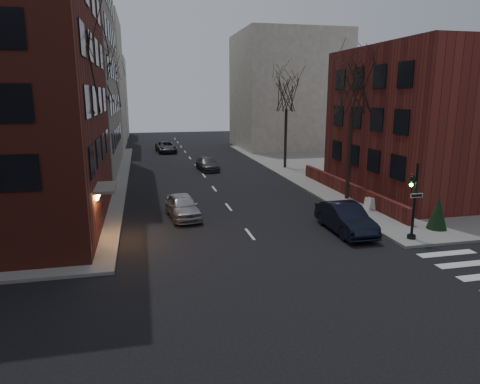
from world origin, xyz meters
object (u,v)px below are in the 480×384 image
object	(u,v)px
tree_left_b	(96,76)
car_lane_gray	(207,164)
streetlamp_far	(118,124)
car_lane_silver	(183,206)
evergreen_shrub	(438,213)
tree_left_c	(109,90)
tree_right_a	(353,87)
streetlamp_near	(104,142)
car_lane_far	(166,147)
traffic_signal	(413,206)
tree_left_a	(74,76)
parked_sedan	(345,218)
tree_right_b	(287,94)
sandwich_board	(369,204)

from	to	relation	value
tree_left_b	car_lane_gray	world-z (taller)	tree_left_b
tree_left_b	streetlamp_far	bearing A→B (deg)	87.85
car_lane_silver	evergreen_shrub	world-z (taller)	evergreen_shrub
tree_left_c	tree_right_a	distance (m)	28.17
streetlamp_far	car_lane_gray	distance (m)	13.26
streetlamp_near	car_lane_far	size ratio (longest dim) A/B	1.21
car_lane_silver	tree_left_c	bearing A→B (deg)	96.70
traffic_signal	car_lane_far	xyz separation A→B (m)	(-10.46, 38.96, -1.19)
evergreen_shrub	car_lane_far	bearing A→B (deg)	108.88
tree_left_c	car_lane_silver	distance (m)	25.56
tree_left_a	streetlamp_near	size ratio (longest dim) A/B	1.63
streetlamp_far	parked_sedan	xyz separation A→B (m)	(13.49, -30.81, -3.43)
tree_right_b	evergreen_shrub	bearing A→B (deg)	-85.82
car_lane_gray	parked_sedan	bearing A→B (deg)	-83.63
car_lane_gray	tree_right_a	bearing A→B (deg)	-67.13
tree_left_a	car_lane_far	world-z (taller)	tree_left_a
streetlamp_far	traffic_signal	bearing A→B (deg)	-63.94
car_lane_silver	car_lane_far	size ratio (longest dim) A/B	0.84
car_lane_silver	tree_left_a	bearing A→B (deg)	-165.17
tree_left_a	car_lane_far	xyz separation A→B (m)	(6.28, 33.95, -7.75)
tree_left_a	streetlamp_far	xyz separation A→B (m)	(0.60, 28.00, -4.23)
tree_left_b	sandwich_board	bearing A→B (deg)	-32.96
traffic_signal	streetlamp_near	bearing A→B (deg)	141.13
sandwich_board	car_lane_far	bearing A→B (deg)	90.63
tree_left_a	tree_left_b	xyz separation A→B (m)	(0.00, 12.00, 0.44)
tree_right_b	streetlamp_far	distance (m)	20.01
parked_sedan	car_lane_silver	xyz separation A→B (m)	(-8.59, 4.93, -0.06)
streetlamp_far	car_lane_gray	world-z (taller)	streetlamp_far
tree_right_b	car_lane_silver	xyz separation A→B (m)	(-12.10, -15.88, -6.84)
car_lane_gray	car_lane_far	size ratio (longest dim) A/B	0.85
tree_left_a	streetlamp_far	distance (m)	28.32
tree_right_b	sandwich_board	size ratio (longest dim) A/B	10.70
sandwich_board	evergreen_shrub	size ratio (longest dim) A/B	0.47
car_lane_far	parked_sedan	bearing A→B (deg)	-83.19
car_lane_gray	tree_right_b	bearing A→B (deg)	-12.05
tree_right_b	parked_sedan	xyz separation A→B (m)	(-3.51, -20.81, -6.78)
traffic_signal	tree_right_b	bearing A→B (deg)	87.85
tree_left_a	streetlamp_far	bearing A→B (deg)	88.77
tree_right_a	sandwich_board	size ratio (longest dim) A/B	11.33
car_lane_gray	sandwich_board	size ratio (longest dim) A/B	5.18
traffic_signal	tree_right_a	xyz separation A→B (m)	(0.86, 9.01, 6.12)
tree_right_a	parked_sedan	xyz separation A→B (m)	(-3.51, -6.81, -7.22)
tree_left_b	streetlamp_far	world-z (taller)	tree_left_b
parked_sedan	car_lane_silver	size ratio (longest dim) A/B	1.12
streetlamp_near	car_lane_far	bearing A→B (deg)	77.66
parked_sedan	car_lane_far	world-z (taller)	parked_sedan
sandwich_board	tree_left_b	bearing A→B (deg)	129.02
tree_left_a	tree_right_b	bearing A→B (deg)	45.64
traffic_signal	parked_sedan	xyz separation A→B (m)	(-2.65, 2.20, -1.10)
streetlamp_near	car_lane_gray	world-z (taller)	streetlamp_near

